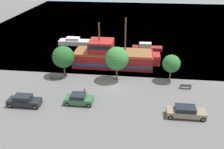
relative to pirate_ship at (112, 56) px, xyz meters
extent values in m
plane|color=#5B5B5E|center=(1.33, -8.70, -1.78)|extent=(160.00, 160.00, 0.00)
plane|color=slate|center=(1.33, 35.30, -1.78)|extent=(80.00, 80.00, 0.00)
cube|color=#A31E1E|center=(0.19, 0.00, -0.50)|extent=(14.93, 5.27, 2.57)
cube|color=#234C93|center=(0.19, 0.00, -0.88)|extent=(14.63, 5.35, 0.45)
cube|color=#A31E1E|center=(8.25, 0.00, -0.11)|extent=(1.40, 2.90, 1.80)
cube|color=brown|center=(0.19, 0.00, 0.91)|extent=(14.33, 4.85, 0.25)
cube|color=#A31E1E|center=(-2.05, 0.00, 2.07)|extent=(4.48, 4.21, 2.06)
cube|color=black|center=(-2.05, 0.00, 2.38)|extent=(4.25, 4.27, 0.74)
cylinder|color=#4C331E|center=(2.42, 0.00, 4.23)|extent=(0.28, 0.28, 6.37)
cylinder|color=#4C331E|center=(-2.43, 0.00, 3.75)|extent=(0.28, 0.28, 5.42)
cube|color=maroon|center=(6.79, 9.30, -1.39)|extent=(6.60, 1.87, 0.79)
cube|color=silver|center=(6.30, 9.30, -0.55)|extent=(2.64, 1.46, 0.87)
cube|color=black|center=(7.09, 9.30, -0.55)|extent=(0.12, 1.31, 0.70)
cube|color=silver|center=(-10.14, 11.31, -1.27)|extent=(7.66, 2.46, 1.02)
cube|color=silver|center=(-10.71, 11.31, -0.44)|extent=(3.06, 1.92, 0.65)
cube|color=black|center=(-9.79, 11.31, -0.44)|extent=(0.12, 1.72, 0.52)
cube|color=black|center=(-10.55, -15.71, -1.15)|extent=(4.59, 1.77, 0.75)
cube|color=black|center=(-10.69, -15.71, -0.48)|extent=(2.39, 1.59, 0.59)
cylinder|color=black|center=(-8.75, -16.51, -1.43)|extent=(0.70, 0.22, 0.70)
cylinder|color=gray|center=(-8.75, -16.51, -1.43)|extent=(0.27, 0.25, 0.27)
cylinder|color=black|center=(-8.75, -14.92, -1.43)|extent=(0.70, 0.22, 0.70)
cylinder|color=gray|center=(-8.75, -14.92, -1.43)|extent=(0.27, 0.25, 0.27)
cylinder|color=black|center=(-12.36, -16.51, -1.43)|extent=(0.70, 0.22, 0.70)
cylinder|color=gray|center=(-12.36, -16.51, -1.43)|extent=(0.27, 0.25, 0.27)
cylinder|color=black|center=(-12.36, -14.92, -1.43)|extent=(0.70, 0.22, 0.70)
cylinder|color=gray|center=(-12.36, -14.92, -1.43)|extent=(0.27, 0.25, 0.27)
cube|color=#2D5B38|center=(-3.05, -14.28, -1.17)|extent=(3.92, 1.94, 0.75)
cube|color=black|center=(-3.17, -14.28, -0.54)|extent=(2.04, 1.75, 0.51)
cylinder|color=black|center=(-1.54, -15.16, -1.46)|extent=(0.64, 0.22, 0.64)
cylinder|color=gray|center=(-1.54, -15.16, -1.46)|extent=(0.24, 0.25, 0.24)
cylinder|color=black|center=(-1.54, -13.40, -1.46)|extent=(0.64, 0.22, 0.64)
cylinder|color=gray|center=(-1.54, -13.40, -1.46)|extent=(0.24, 0.25, 0.24)
cylinder|color=black|center=(-4.56, -15.16, -1.46)|extent=(0.64, 0.22, 0.64)
cylinder|color=gray|center=(-4.56, -15.16, -1.46)|extent=(0.24, 0.25, 0.24)
cylinder|color=black|center=(-4.56, -13.40, -1.46)|extent=(0.64, 0.22, 0.64)
cylinder|color=gray|center=(-4.56, -13.40, -1.46)|extent=(0.24, 0.25, 0.24)
cube|color=#7F705B|center=(11.56, -15.83, -1.17)|extent=(4.98, 1.86, 0.73)
cube|color=black|center=(11.41, -15.83, -0.52)|extent=(2.59, 1.67, 0.56)
cylinder|color=black|center=(13.58, -16.67, -1.45)|extent=(0.66, 0.22, 0.66)
cylinder|color=gray|center=(13.58, -16.67, -1.45)|extent=(0.25, 0.25, 0.25)
cylinder|color=black|center=(13.58, -14.99, -1.45)|extent=(0.66, 0.22, 0.66)
cylinder|color=gray|center=(13.58, -14.99, -1.45)|extent=(0.25, 0.25, 0.25)
cylinder|color=black|center=(9.53, -16.67, -1.45)|extent=(0.66, 0.22, 0.66)
cylinder|color=gray|center=(9.53, -16.67, -1.45)|extent=(0.25, 0.25, 0.25)
cylinder|color=black|center=(9.53, -14.99, -1.45)|extent=(0.66, 0.22, 0.66)
cylinder|color=gray|center=(9.53, -14.99, -1.45)|extent=(0.25, 0.25, 0.25)
cylinder|color=red|center=(-3.00, -11.13, -1.50)|extent=(0.22, 0.22, 0.56)
sphere|color=red|center=(-3.00, -11.13, -1.14)|extent=(0.25, 0.25, 0.25)
cylinder|color=red|center=(-3.16, -11.13, -1.47)|extent=(0.10, 0.09, 0.09)
cylinder|color=red|center=(-2.84, -11.13, -1.47)|extent=(0.10, 0.09, 0.09)
cube|color=#4C4742|center=(-8.88, -7.03, -1.36)|extent=(1.88, 0.45, 0.05)
cube|color=#4C4742|center=(-8.88, -7.22, -1.13)|extent=(1.88, 0.06, 0.40)
cube|color=#2D2D2D|center=(-9.75, -7.03, -1.58)|extent=(0.12, 0.36, 0.40)
cube|color=#2D2D2D|center=(-8.00, -7.03, -1.58)|extent=(0.12, 0.36, 0.40)
cube|color=#4C4742|center=(12.66, -7.97, -1.36)|extent=(1.71, 0.45, 0.05)
cube|color=#4C4742|center=(12.66, -8.17, -1.13)|extent=(1.71, 0.06, 0.40)
cube|color=#2D2D2D|center=(11.86, -7.97, -1.58)|extent=(0.12, 0.36, 0.40)
cube|color=#2D2D2D|center=(13.45, -7.97, -1.58)|extent=(0.12, 0.36, 0.40)
cylinder|color=brown|center=(-7.79, -5.46, -0.85)|extent=(0.24, 0.24, 1.86)
sphere|color=#235B28|center=(-7.79, -5.46, 1.69)|extent=(3.78, 3.78, 3.78)
cylinder|color=brown|center=(1.48, -6.07, -0.68)|extent=(0.24, 0.24, 2.21)
sphere|color=#337A38|center=(1.48, -6.07, 2.07)|extent=(3.86, 3.86, 3.86)
cylinder|color=brown|center=(10.42, -5.38, -0.87)|extent=(0.24, 0.24, 1.83)
sphere|color=#286B2D|center=(10.42, -5.38, 1.31)|extent=(2.97, 2.97, 2.97)
camera|label=1|loc=(5.15, -43.93, 17.37)|focal=40.00mm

